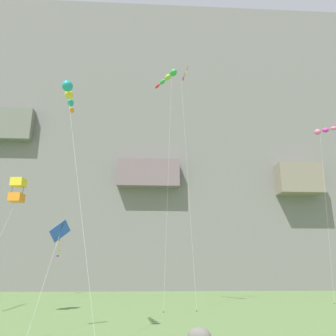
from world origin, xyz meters
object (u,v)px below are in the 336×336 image
kite_windsock_mid_center (325,131)px  kite_box_mid_left (17,190)px  kite_windsock_far_left (168,77)px  kite_windsock_front_field (69,94)px  kite_diamond_far_right (59,234)px  kite_banner_high_right (185,98)px

kite_windsock_mid_center → kite_box_mid_left: (-35.02, -10.20, -10.91)m
kite_windsock_mid_center → kite_windsock_far_left: 22.52m
kite_windsock_front_field → kite_windsock_far_left: (7.05, 14.80, 10.55)m
kite_windsock_far_left → kite_diamond_far_right: bearing=-126.0°
kite_windsock_mid_center → kite_windsock_far_left: kite_windsock_far_left is taller
kite_box_mid_left → kite_diamond_far_right: bearing=-50.9°
kite_windsock_mid_center → kite_diamond_far_right: 37.32m
kite_diamond_far_right → kite_windsock_far_left: size_ratio=0.27×
kite_windsock_mid_center → kite_box_mid_left: size_ratio=1.90×
kite_diamond_far_right → kite_box_mid_left: size_ratio=0.60×
kite_windsock_far_left → kite_box_mid_left: 20.07m
kite_windsock_mid_center → kite_windsock_far_left: size_ratio=0.87×
kite_windsock_mid_center → kite_diamond_far_right: kite_windsock_mid_center is taller
kite_banner_high_right → kite_windsock_mid_center: bearing=14.9°
kite_diamond_far_right → kite_windsock_front_field: bearing=-78.2°
kite_windsock_mid_center → kite_diamond_far_right: (-29.18, -17.38, -15.47)m
kite_diamond_far_right → kite_windsock_far_left: 23.03m
kite_diamond_far_right → kite_banner_high_right: bearing=50.9°
kite_windsock_front_field → kite_box_mid_left: kite_windsock_front_field is taller
kite_banner_high_right → kite_box_mid_left: (-15.83, -5.09, -12.46)m
kite_windsock_mid_center → kite_windsock_front_field: bearing=-143.0°
kite_windsock_mid_center → kite_diamond_far_right: size_ratio=3.18×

